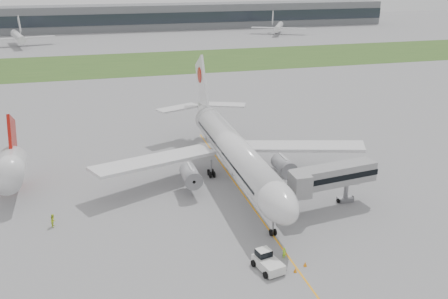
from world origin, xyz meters
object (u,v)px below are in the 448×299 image
object	(u,v)px
airliner	(233,148)
neighbor_aircraft	(10,167)
ground_crew_near	(284,253)
jet_bridge	(329,177)
pushback_tug	(267,261)

from	to	relation	value
airliner	neighbor_aircraft	xyz separation A→B (m)	(-35.38, 2.29, -0.49)
airliner	ground_crew_near	size ratio (longest dim) A/B	35.51
neighbor_aircraft	jet_bridge	bearing A→B (deg)	-19.87
airliner	neighbor_aircraft	size ratio (longest dim) A/B	3.40
pushback_tug	ground_crew_near	world-z (taller)	pushback_tug
jet_bridge	airliner	bearing A→B (deg)	119.70
pushback_tug	jet_bridge	xyz separation A→B (m)	(14.36, 12.97, 4.06)
airliner	neighbor_aircraft	distance (m)	35.46
jet_bridge	neighbor_aircraft	bearing A→B (deg)	152.61
airliner	ground_crew_near	bearing A→B (deg)	-91.51
airliner	pushback_tug	world-z (taller)	airliner
pushback_tug	jet_bridge	size ratio (longest dim) A/B	0.31
jet_bridge	neighbor_aircraft	world-z (taller)	neighbor_aircraft
airliner	ground_crew_near	distance (m)	26.09
airliner	pushback_tug	distance (m)	27.74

